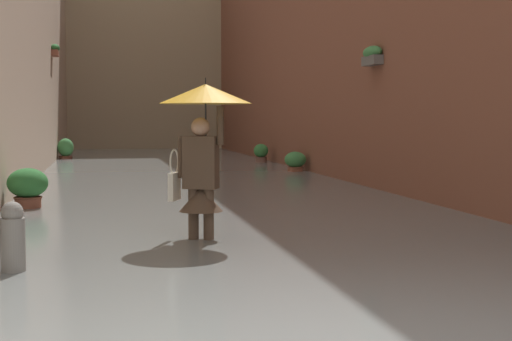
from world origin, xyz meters
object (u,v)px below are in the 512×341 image
Objects in this scene: potted_plant_mid_left at (261,155)px; mooring_bollard at (13,248)px; person_wading at (203,131)px; potted_plant_mid_right at (66,151)px; potted_plant_near_left at (295,163)px; potted_plant_far_right at (28,190)px.

potted_plant_mid_left is 16.79m from mooring_bollard.
potted_plant_mid_left is (-3.66, -14.38, -1.01)m from person_wading.
potted_plant_mid_right is 1.06× the size of mooring_bollard.
potted_plant_mid_left is at bearing -109.45° from mooring_bollard.
potted_plant_near_left is at bearing 130.37° from potted_plant_mid_right.
potted_plant_mid_right is 1.14× the size of potted_plant_mid_left.
mooring_bollard reaches higher than potted_plant_mid_left.
potted_plant_mid_right reaches higher than potted_plant_mid_left.
mooring_bollard is at bearing 70.55° from potted_plant_mid_left.
mooring_bollard is at bearing 93.84° from potted_plant_far_right.
potted_plant_far_right is 0.97× the size of mooring_bollard.
potted_plant_far_right is at bearing 90.33° from potted_plant_mid_right.
potted_plant_near_left is at bearing -109.75° from person_wading.
potted_plant_far_right reaches higher than potted_plant_mid_left.
person_wading is 2.49× the size of potted_plant_far_right.
potted_plant_far_right is (-0.08, 14.06, 0.01)m from potted_plant_mid_right.
person_wading is 2.85× the size of potted_plant_near_left.
person_wading reaches higher than potted_plant_far_right.
potted_plant_far_right reaches higher than potted_plant_near_left.
potted_plant_near_left is at bearing -115.50° from mooring_bollard.
potted_plant_mid_right reaches higher than potted_plant_near_left.
potted_plant_near_left is 0.87× the size of potted_plant_far_right.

